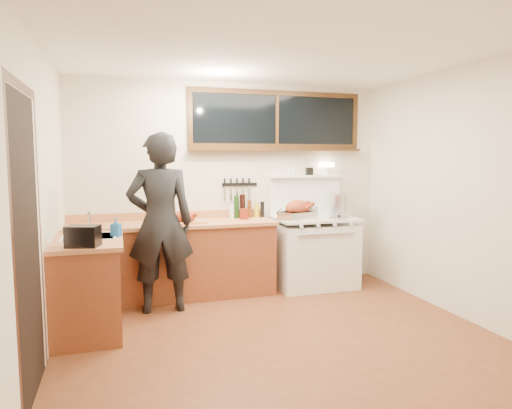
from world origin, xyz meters
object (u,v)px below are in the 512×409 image
object	(u,v)px
vintage_stove	(314,250)
cutting_board	(186,218)
roast_turkey	(298,211)
man	(160,223)

from	to	relation	value
vintage_stove	cutting_board	bearing A→B (deg)	-178.91
vintage_stove	roast_turkey	bearing A→B (deg)	-156.66
cutting_board	roast_turkey	size ratio (longest dim) A/B	0.98
vintage_stove	cutting_board	xyz separation A→B (m)	(-1.64, -0.03, 0.49)
man	roast_turkey	size ratio (longest dim) A/B	4.05
vintage_stove	man	distance (m)	2.08
vintage_stove	cutting_board	size ratio (longest dim) A/B	3.40
man	roast_turkey	world-z (taller)	man
cutting_board	vintage_stove	bearing A→B (deg)	1.09
man	cutting_board	size ratio (longest dim) A/B	4.11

